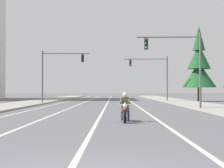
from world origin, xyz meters
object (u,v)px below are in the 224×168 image
Objects in this scene: traffic_signal_mid_right at (154,71)px; traffic_signal_near_left at (56,68)px; conifer_tree_right_verge_far at (199,67)px; motorcycle_with_rider at (125,110)px; traffic_signal_near_right at (182,58)px.

traffic_signal_near_left is at bearing -146.91° from traffic_signal_mid_right.
conifer_tree_right_verge_far is at bearing 25.92° from traffic_signal_near_left.
traffic_signal_near_left is (-7.31, 25.91, 3.56)m from motorcycle_with_rider.
motorcycle_with_rider is 0.35× the size of traffic_signal_mid_right.
traffic_signal_near_right is 0.58× the size of conifer_tree_right_verge_far.
motorcycle_with_rider is at bearing -112.08° from traffic_signal_near_right.
motorcycle_with_rider is 13.46m from traffic_signal_near_right.
conifer_tree_right_verge_far is at bearing 72.10° from motorcycle_with_rider.
traffic_signal_near_right is at bearing -105.62° from conifer_tree_right_verge_far.
traffic_signal_near_right is 1.00× the size of traffic_signal_mid_right.
traffic_signal_near_right is (4.88, 12.04, 3.53)m from motorcycle_with_rider.
traffic_signal_near_left is 0.58× the size of conifer_tree_right_verge_far.
traffic_signal_mid_right is (12.23, 7.97, 0.02)m from traffic_signal_near_left.
traffic_signal_near_left is 14.60m from traffic_signal_mid_right.
traffic_signal_near_right is at bearing -48.68° from traffic_signal_near_left.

